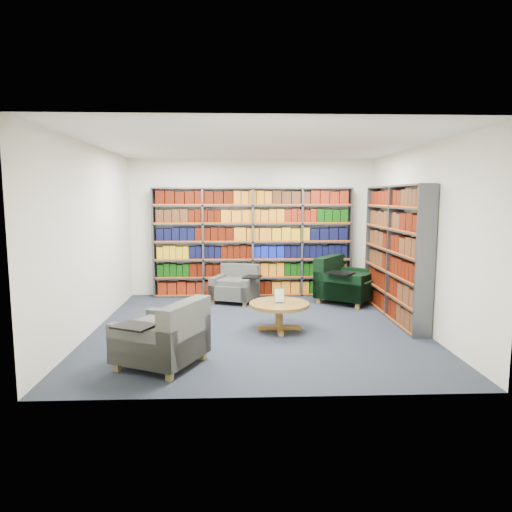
{
  "coord_description": "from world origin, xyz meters",
  "views": [
    {
      "loc": [
        -0.3,
        -6.91,
        2.02
      ],
      "look_at": [
        0.0,
        0.6,
        1.05
      ],
      "focal_mm": 32.0,
      "sensor_mm": 36.0,
      "label": 1
    }
  ],
  "objects_px": {
    "chair_teal_left": "(236,287)",
    "chair_teal_front": "(167,340)",
    "coffee_table": "(279,308)",
    "chair_green_right": "(342,284)"
  },
  "relations": [
    {
      "from": "chair_teal_left",
      "to": "chair_teal_front",
      "type": "bearing_deg",
      "value": -103.39
    },
    {
      "from": "chair_teal_front",
      "to": "coffee_table",
      "type": "bearing_deg",
      "value": 43.89
    },
    {
      "from": "chair_teal_left",
      "to": "coffee_table",
      "type": "relative_size",
      "value": 1.14
    },
    {
      "from": "chair_teal_left",
      "to": "coffee_table",
      "type": "distance_m",
      "value": 2.14
    },
    {
      "from": "chair_teal_left",
      "to": "coffee_table",
      "type": "height_order",
      "value": "chair_teal_left"
    },
    {
      "from": "chair_green_right",
      "to": "coffee_table",
      "type": "distance_m",
      "value": 2.36
    },
    {
      "from": "chair_green_right",
      "to": "coffee_table",
      "type": "bearing_deg",
      "value": -126.32
    },
    {
      "from": "chair_teal_front",
      "to": "coffee_table",
      "type": "xyz_separation_m",
      "value": [
        1.48,
        1.42,
        0.02
      ]
    },
    {
      "from": "chair_teal_left",
      "to": "coffee_table",
      "type": "xyz_separation_m",
      "value": [
        0.66,
        -2.03,
        0.06
      ]
    },
    {
      "from": "chair_teal_left",
      "to": "chair_teal_front",
      "type": "xyz_separation_m",
      "value": [
        -0.82,
        -3.46,
        0.04
      ]
    }
  ]
}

